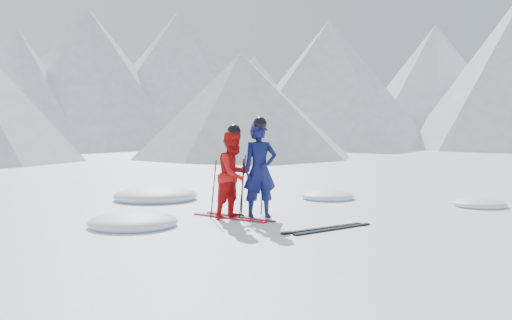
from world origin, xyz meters
TOP-DOWN VIEW (x-y plane):
  - ground at (0.00, 0.00)m, footprint 160.00×160.00m
  - mountain_range at (5.71, 35.31)m, footprint 106.15×62.94m
  - skier_blue at (-1.40, 0.52)m, footprint 0.76×0.61m
  - skier_red at (-1.82, 0.77)m, footprint 0.93×0.81m
  - pole_blue_left at (-1.70, 0.67)m, footprint 0.12×0.08m
  - pole_blue_right at (-1.15, 0.77)m, footprint 0.12×0.07m
  - pole_red_left at (-2.12, 1.02)m, footprint 0.11×0.09m
  - pole_red_right at (-1.52, 0.92)m, footprint 0.11×0.08m
  - ski_worn_left at (-1.94, 0.77)m, footprint 0.56×1.66m
  - ski_worn_right at (-1.70, 0.77)m, footprint 0.45×1.68m
  - ski_loose_a at (-1.30, -1.08)m, footprint 1.70×0.16m
  - ski_loose_b at (-1.20, -1.23)m, footprint 1.70×0.10m
  - snow_lumps at (-1.26, 2.59)m, footprint 8.39×6.88m

SIDE VIEW (x-z plane):
  - ground at x=0.00m, z-range 0.00..0.00m
  - snow_lumps at x=-1.26m, z-range -0.22..0.22m
  - ski_worn_left at x=-1.94m, z-range 0.00..0.03m
  - ski_worn_right at x=-1.70m, z-range 0.00..0.03m
  - ski_loose_a at x=-1.30m, z-range 0.00..0.03m
  - ski_loose_b at x=-1.20m, z-range 0.00..0.03m
  - pole_red_left at x=-2.12m, z-range 0.00..1.10m
  - pole_red_right at x=-1.52m, z-range 0.00..1.10m
  - pole_blue_left at x=-1.70m, z-range 0.00..1.20m
  - pole_blue_right at x=-1.15m, z-range 0.00..1.20m
  - skier_red at x=-1.82m, z-range 0.00..1.65m
  - skier_blue at x=-1.40m, z-range 0.00..1.80m
  - mountain_range at x=5.71m, z-range -1.04..14.49m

